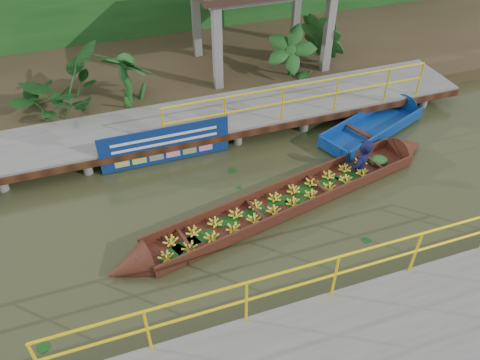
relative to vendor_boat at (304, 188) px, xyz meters
name	(u,v)px	position (x,y,z in m)	size (l,w,h in m)	color
ground	(234,216)	(-1.77, -0.09, -0.28)	(80.00, 80.00, 0.00)	#34371B
land_strip	(165,66)	(-1.77, 7.41, -0.06)	(30.00, 8.00, 0.45)	#34291A
far_dock	(195,121)	(-1.75, 3.34, 0.19)	(16.00, 2.06, 1.66)	slate
near_dock	(372,358)	(-0.77, -4.29, 0.02)	(18.00, 2.40, 1.73)	slate
vendor_boat	(304,188)	(0.00, 0.00, 0.00)	(8.75, 2.65, 2.18)	#37140F
moored_blue_boat	(391,117)	(3.83, 2.19, -0.12)	(4.00, 2.37, 0.93)	navy
blue_banner	(165,145)	(-2.77, 2.39, 0.27)	(3.33, 0.04, 1.04)	navy
tropical_plants	(118,71)	(-3.45, 5.21, 1.09)	(14.48, 1.48, 1.85)	#164516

